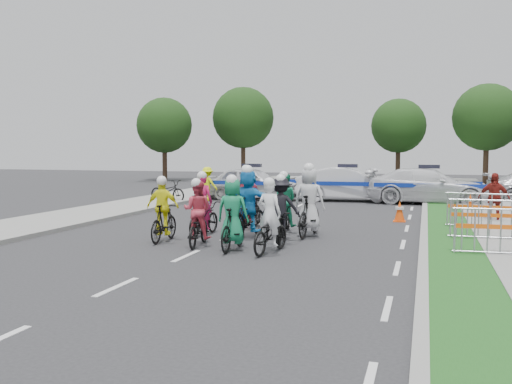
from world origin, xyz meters
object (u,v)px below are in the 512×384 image
(rider_7, at_px, (309,208))
(cone_0, at_px, (400,211))
(rider_4, at_px, (281,216))
(rider_6, at_px, (203,214))
(tree_3, at_px, (243,118))
(barrier_1, at_px, (490,221))
(rider_2, at_px, (198,221))
(cone_1, at_px, (470,203))
(rider_1, at_px, (233,221))
(barrier_2, at_px, (482,212))
(rider_0, at_px, (270,228))
(barrier_0, at_px, (501,234))
(tree_4, at_px, (399,126))
(police_car_2, at_px, (429,186))
(marshal_hiviz, at_px, (207,184))
(rider_3, at_px, (163,216))
(police_car_1, at_px, (348,184))
(spectator_2, at_px, (494,198))
(rider_5, at_px, (248,207))
(police_car_0, at_px, (252,183))
(tree_1, at_px, (487,117))
(rider_9, at_px, (247,204))
(tree_0, at_px, (164,125))
(rider_8, at_px, (284,210))
(parked_bike, at_px, (167,191))

(rider_7, distance_m, cone_0, 4.62)
(rider_4, xyz_separation_m, rider_6, (-2.36, 0.53, -0.09))
(tree_3, bearing_deg, barrier_1, -60.83)
(rider_2, bearing_deg, cone_1, -132.41)
(rider_1, bearing_deg, barrier_2, -140.25)
(rider_0, xyz_separation_m, barrier_0, (5.00, 0.68, -0.02))
(rider_4, bearing_deg, barrier_1, -172.94)
(cone_0, relative_size, tree_4, 0.11)
(rider_2, xyz_separation_m, police_car_2, (5.52, 13.06, 0.14))
(tree_3, bearing_deg, marshal_hiviz, -76.99)
(rider_3, xyz_separation_m, marshal_hiviz, (-3.24, 11.30, 0.12))
(barrier_0, relative_size, cone_1, 2.86)
(rider_3, relative_size, police_car_1, 0.36)
(barrier_1, xyz_separation_m, tree_4, (-3.70, 30.13, 3.63))
(rider_4, xyz_separation_m, spectator_2, (5.64, 5.51, 0.13))
(barrier_0, bearing_deg, spectator_2, 85.33)
(rider_5, xyz_separation_m, rider_6, (-1.31, -0.01, -0.23))
(police_car_0, bearing_deg, tree_1, -32.83)
(rider_5, height_order, cone_1, rider_5)
(police_car_0, distance_m, cone_1, 9.91)
(police_car_2, relative_size, tree_4, 0.85)
(rider_4, relative_size, rider_6, 1.00)
(police_car_1, distance_m, police_car_2, 3.60)
(spectator_2, xyz_separation_m, tree_1, (1.78, 22.03, 3.71))
(rider_0, relative_size, police_car_1, 0.38)
(rider_9, bearing_deg, barrier_2, -157.71)
(marshal_hiviz, height_order, tree_0, tree_0)
(police_car_2, xyz_separation_m, tree_0, (-19.24, 13.59, 3.41))
(rider_6, height_order, police_car_1, rider_6)
(rider_7, relative_size, rider_9, 1.05)
(rider_7, height_order, tree_1, tree_1)
(rider_1, xyz_separation_m, marshal_hiviz, (-5.37, 11.98, 0.08))
(rider_8, bearing_deg, rider_1, 76.49)
(police_car_2, distance_m, spectator_2, 6.73)
(barrier_1, bearing_deg, spectator_2, 82.77)
(rider_2, relative_size, police_car_0, 0.38)
(rider_9, distance_m, police_car_0, 9.93)
(rider_4, relative_size, parked_bike, 0.94)
(police_car_2, height_order, spectator_2, spectator_2)
(police_car_1, bearing_deg, barrier_1, -160.57)
(tree_1, bearing_deg, marshal_hiviz, -128.64)
(spectator_2, bearing_deg, rider_1, -120.04)
(police_car_0, xyz_separation_m, tree_1, (11.79, 15.88, 3.76))
(rider_3, distance_m, rider_7, 3.96)
(barrier_2, relative_size, tree_4, 0.32)
(rider_3, height_order, parked_bike, rider_3)
(barrier_1, bearing_deg, rider_8, 177.12)
(rider_3, bearing_deg, rider_2, 160.24)
(rider_5, distance_m, police_car_1, 11.78)
(rider_4, bearing_deg, cone_0, -126.00)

